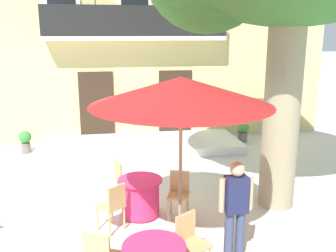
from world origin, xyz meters
name	(u,v)px	position (x,y,z in m)	size (l,w,h in m)	color
ground_plane	(132,204)	(0.00, 0.00, 0.00)	(120.00, 120.00, 0.00)	beige
building_facade	(131,26)	(0.55, 6.99, 3.75)	(13.00, 5.09, 7.50)	#DBC67F
entrance_step_platform	(140,145)	(0.55, 3.88, 0.12)	(6.14, 2.24, 0.25)	silver
cafe_table_near_tree	(140,197)	(0.14, -0.51, 0.39)	(0.86, 0.86, 0.76)	#E52D66
cafe_chair_near_tree_0	(123,178)	(-0.16, 0.18, 0.53)	(0.50, 0.50, 0.91)	tan
cafe_chair_near_tree_1	(113,204)	(-0.40, -1.04, 0.53)	(0.56, 0.56, 0.91)	tan
cafe_chair_near_tree_2	(179,191)	(0.87, -0.67, 0.53)	(0.51, 0.51, 0.91)	tan
cafe_chair_middle_2	(190,239)	(0.70, -2.42, 0.53)	(0.55, 0.55, 0.91)	tan
cafe_umbrella	(181,92)	(0.71, -1.61, 2.61)	(2.90, 2.90, 2.85)	#997A56
ground_planter_left	(25,141)	(-2.87, 4.05, 0.38)	(0.36, 0.36, 0.68)	slate
ground_planter_right	(243,131)	(3.97, 4.15, 0.35)	(0.41, 0.41, 0.62)	slate
pedestrian_near_entrance	(236,208)	(1.41, -2.35, 0.95)	(0.53, 0.24, 1.67)	#384260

